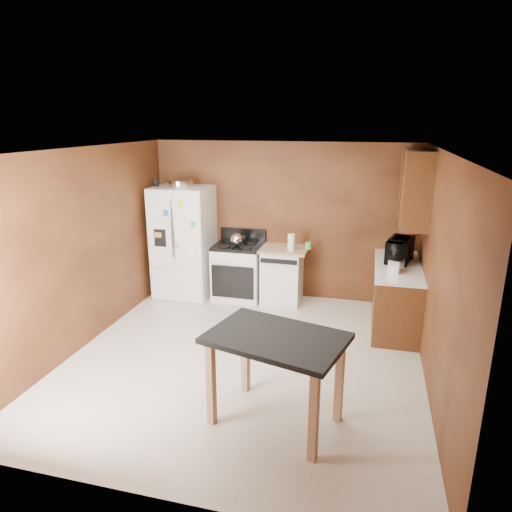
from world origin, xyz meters
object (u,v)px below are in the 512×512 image
at_px(roasting_pan, 181,183).
at_px(microwave, 400,251).
at_px(pen_cup, 156,182).
at_px(gas_range, 239,271).
at_px(paper_towel, 291,242).
at_px(toaster, 396,265).
at_px(dishwasher, 282,274).
at_px(island, 276,349).
at_px(kettle, 236,240).
at_px(green_canister, 308,246).
at_px(refrigerator, 184,242).

relative_size(roasting_pan, microwave, 0.72).
xyz_separation_m(pen_cup, gas_range, (1.32, 0.11, -1.40)).
bearing_deg(paper_towel, toaster, -24.55).
bearing_deg(gas_range, dishwasher, 1.94).
relative_size(roasting_pan, island, 0.28).
height_order(pen_cup, kettle, pen_cup).
bearing_deg(toaster, green_canister, 166.76).
height_order(pen_cup, refrigerator, pen_cup).
bearing_deg(kettle, island, -66.79).
distance_m(toaster, refrigerator, 3.38).
relative_size(pen_cup, toaster, 0.53).
height_order(refrigerator, dishwasher, refrigerator).
bearing_deg(dishwasher, roasting_pan, -178.87).
relative_size(roasting_pan, toaster, 1.65).
bearing_deg(dishwasher, green_canister, 4.10).
bearing_deg(kettle, refrigerator, 178.59).
bearing_deg(island, refrigerator, 126.22).
bearing_deg(pen_cup, dishwasher, 3.68).
height_order(green_canister, refrigerator, refrigerator).
distance_m(paper_towel, dishwasher, 0.60).
xyz_separation_m(roasting_pan, refrigerator, (0.02, -0.05, -0.95)).
relative_size(gas_range, island, 0.78).
bearing_deg(refrigerator, toaster, -12.33).
distance_m(pen_cup, paper_towel, 2.35).
relative_size(toaster, island, 0.17).
height_order(kettle, dishwasher, kettle).
xyz_separation_m(toaster, dishwasher, (-1.67, 0.81, -0.53)).
bearing_deg(toaster, dishwasher, 174.22).
bearing_deg(paper_towel, kettle, 179.58).
bearing_deg(gas_range, paper_towel, -5.83).
bearing_deg(pen_cup, gas_range, 4.63).
bearing_deg(refrigerator, pen_cup, -173.57).
bearing_deg(refrigerator, microwave, -3.90).
bearing_deg(refrigerator, island, -53.78).
bearing_deg(dishwasher, kettle, -171.56).
relative_size(paper_towel, island, 0.18).
relative_size(kettle, microwave, 0.37).
bearing_deg(gas_range, toaster, -18.12).
distance_m(roasting_pan, pen_cup, 0.40).
bearing_deg(toaster, gas_range, -178.12).
relative_size(microwave, dishwasher, 0.61).
bearing_deg(roasting_pan, dishwasher, 1.13).
height_order(pen_cup, toaster, pen_cup).
height_order(green_canister, island, green_canister).
distance_m(roasting_pan, gas_range, 1.67).
bearing_deg(paper_towel, dishwasher, 143.46).
height_order(paper_towel, green_canister, paper_towel).
distance_m(toaster, gas_range, 2.57).
relative_size(pen_cup, microwave, 0.23).
xyz_separation_m(roasting_pan, green_canister, (2.05, 0.06, -0.90)).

